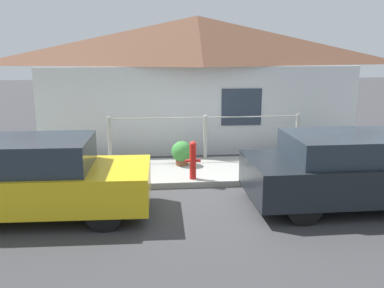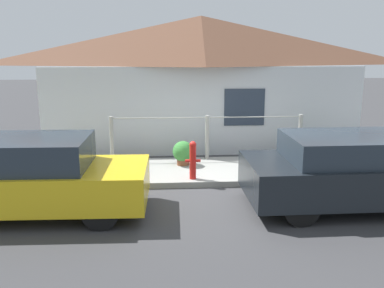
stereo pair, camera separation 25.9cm
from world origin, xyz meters
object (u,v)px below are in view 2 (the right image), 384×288
(car_right, at_px, (352,171))
(potted_plant_by_fence, at_px, (60,159))
(potted_plant_near_hydrant, at_px, (183,152))
(car_left, at_px, (36,177))
(fire_hydrant, at_px, (193,159))
(potted_plant_corner, at_px, (310,146))

(car_right, bearing_deg, potted_plant_by_fence, 156.92)
(potted_plant_near_hydrant, bearing_deg, car_right, -40.84)
(potted_plant_by_fence, bearing_deg, car_left, -86.00)
(fire_hydrant, height_order, potted_plant_by_fence, fire_hydrant)
(fire_hydrant, distance_m, potted_plant_by_fence, 3.20)
(car_left, height_order, fire_hydrant, car_left)
(fire_hydrant, bearing_deg, potted_plant_by_fence, 163.16)
(car_right, relative_size, fire_hydrant, 4.81)
(fire_hydrant, bearing_deg, car_left, -152.71)
(car_left, bearing_deg, potted_plant_corner, 27.53)
(car_right, distance_m, fire_hydrant, 3.23)
(car_right, xyz_separation_m, potted_plant_by_fence, (-5.92, 2.41, -0.31))
(car_right, relative_size, potted_plant_by_fence, 8.55)
(car_left, xyz_separation_m, fire_hydrant, (2.89, 1.49, -0.13))
(car_left, distance_m, potted_plant_near_hydrant, 3.78)
(potted_plant_corner, bearing_deg, potted_plant_near_hydrant, -174.03)
(car_right, relative_size, potted_plant_corner, 6.65)
(fire_hydrant, distance_m, potted_plant_near_hydrant, 1.14)
(car_left, distance_m, potted_plant_corner, 6.66)
(car_left, relative_size, fire_hydrant, 4.62)
(fire_hydrant, bearing_deg, car_right, -27.50)
(potted_plant_near_hydrant, bearing_deg, fire_hydrant, -81.80)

